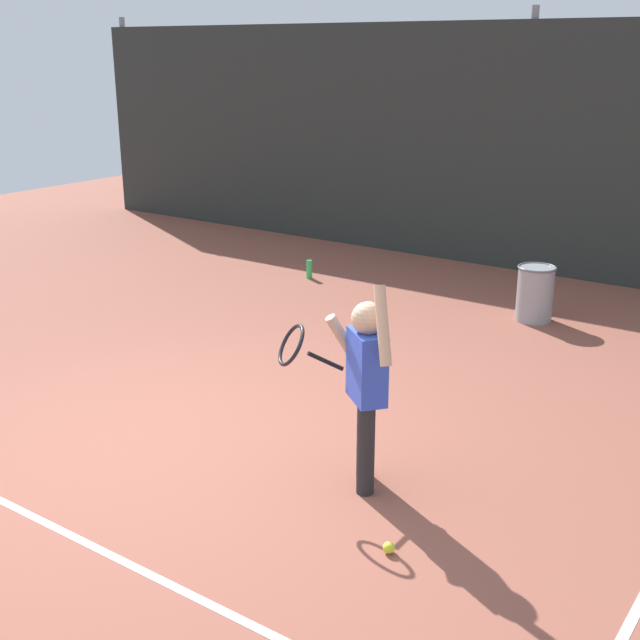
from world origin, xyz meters
name	(u,v)px	position (x,y,z in m)	size (l,w,h in m)	color
ground_plane	(179,449)	(0.00, 0.00, 0.00)	(20.00, 20.00, 0.00)	brown
court_line_baseline	(43,521)	(0.00, -1.12, 0.00)	(9.00, 0.05, 0.00)	white
back_fence_windscreen	(523,150)	(0.00, 5.90, 1.46)	(13.99, 0.08, 2.93)	#282D2B
fence_post_0	(129,117)	(-6.84, 5.96, 1.54)	(0.09, 0.09, 3.08)	slate
fence_post_1	(525,143)	(0.00, 5.96, 1.54)	(0.09, 0.09, 3.08)	slate
tennis_player	(363,377)	(1.29, 0.31, 0.73)	(0.89, 0.50, 1.35)	#232326
ball_hopper	(535,293)	(0.95, 4.08, 0.29)	(0.38, 0.38, 0.56)	gray
water_bottle	(309,269)	(-1.83, 4.08, 0.11)	(0.07, 0.07, 0.22)	green
tennis_ball_0	(357,310)	(-0.62, 3.26, 0.03)	(0.07, 0.07, 0.07)	#CCE033
tennis_ball_3	(389,548)	(1.81, -0.23, 0.03)	(0.07, 0.07, 0.07)	#CCE033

